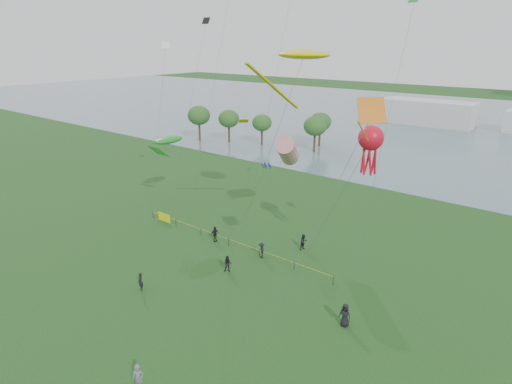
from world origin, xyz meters
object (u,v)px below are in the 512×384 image
Objects in this scene: kite_stingray at (303,56)px; kite_octopus at (371,139)px; fence at (187,226)px; kite_flyer at (138,379)px.

kite_stingray reaches higher than kite_octopus.
kite_flyer reaches higher than fence.
fence is 12.42× the size of kite_flyer.
fence is at bearing 175.56° from kite_octopus.
kite_octopus reaches higher than kite_flyer.
kite_flyer is at bearing -50.25° from fence.
kite_stingray is at bearing 162.12° from kite_octopus.
kite_stingray is at bearing 12.95° from fence.
kite_octopus is (19.57, 1.85, 12.07)m from fence.
kite_stingray reaches higher than kite_flyer.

